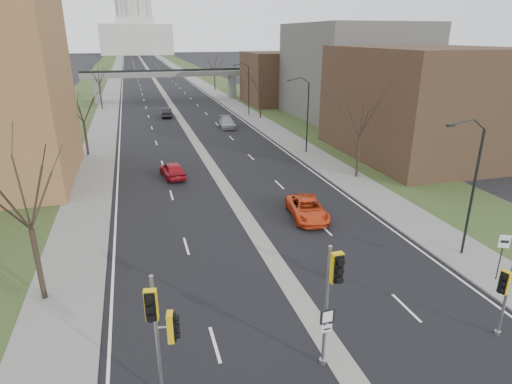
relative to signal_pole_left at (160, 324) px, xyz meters
name	(u,v)px	position (x,y,z in m)	size (l,w,h in m)	color
ground	(335,353)	(7.35, 0.57, -3.54)	(700.00, 700.00, 0.00)	black
road_surface	(151,74)	(7.35, 150.57, -3.53)	(20.00, 600.00, 0.01)	black
median_strip	(151,74)	(7.35, 150.57, -3.54)	(1.20, 600.00, 0.02)	gray
sidewalk_right	(184,73)	(19.35, 150.57, -3.48)	(4.00, 600.00, 0.12)	gray
sidewalk_left	(116,74)	(-4.65, 150.57, -3.48)	(4.00, 600.00, 0.12)	gray
grass_verge_right	(200,72)	(25.35, 150.57, -3.49)	(8.00, 600.00, 0.10)	#2C411E
grass_verge_left	(98,75)	(-10.65, 150.57, -3.49)	(8.00, 600.00, 0.10)	#2C411E
commercial_block_near	(422,103)	(31.35, 28.57, 2.46)	(16.00, 20.00, 12.00)	#4A3622
commercial_block_mid	(353,72)	(35.35, 52.57, 3.96)	(18.00, 22.00, 15.00)	#5E5C56
commercial_block_far	(282,78)	(29.35, 70.57, 1.46)	(14.00, 14.00, 10.00)	#4A3622
pedestrian_bridge	(167,77)	(7.35, 80.57, 1.31)	(34.00, 3.00, 6.45)	slate
capitol	(135,26)	(7.35, 320.57, 15.06)	(48.00, 42.00, 55.75)	beige
streetlight_near	(469,150)	(18.34, 6.57, 3.42)	(2.61, 0.20, 8.70)	black
streetlight_mid	(302,94)	(18.34, 32.57, 3.42)	(2.61, 0.20, 8.70)	black
streetlight_far	(244,74)	(18.34, 58.57, 3.42)	(2.61, 0.20, 8.70)	black
tree_left_a	(22,181)	(-5.65, 8.57, 3.10)	(7.20, 7.20, 9.40)	#382B21
tree_left_b	(81,102)	(-5.65, 38.57, 2.69)	(6.75, 6.75, 8.81)	#382B21
tree_left_c	(98,71)	(-5.65, 72.57, 3.50)	(7.65, 7.65, 9.99)	#382B21
tree_right_a	(362,110)	(20.35, 22.57, 3.10)	(7.20, 7.20, 9.40)	#382B21
tree_right_b	(260,83)	(20.35, 55.57, 2.28)	(6.30, 6.30, 8.22)	#382B21
tree_right_c	(214,61)	(20.35, 95.57, 3.50)	(7.65, 7.65, 9.99)	#382B21
signal_pole_left	(160,324)	(0.00, 0.00, 0.00)	(1.10, 0.91, 5.41)	gray
signal_pole_median	(332,289)	(6.59, -0.17, 0.39)	(0.65, 0.92, 5.63)	gray
speed_limit_sign	(502,249)	(18.80, 3.41, -1.50)	(0.56, 0.28, 2.79)	black
car_left_near	(173,170)	(3.01, 27.66, -2.75)	(1.86, 4.63, 1.58)	#A2121C
car_left_far	(167,112)	(5.35, 61.23, -2.77)	(1.64, 4.69, 1.55)	black
car_right_near	(307,209)	(11.89, 14.79, -2.79)	(2.48, 5.39, 1.50)	red
car_right_mid	(227,123)	(13.32, 49.65, -2.78)	(2.14, 5.26, 1.53)	gray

